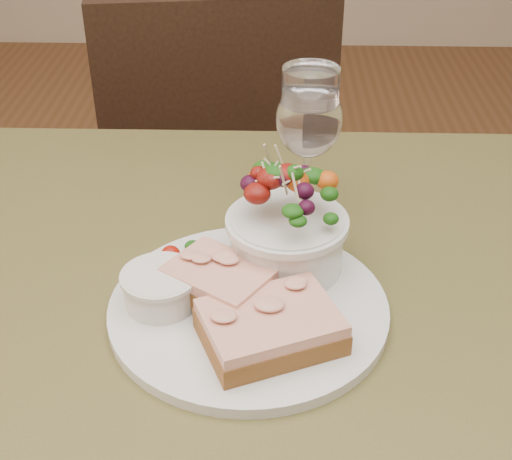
{
  "coord_description": "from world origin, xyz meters",
  "views": [
    {
      "loc": [
        0.03,
        -0.58,
        1.22
      ],
      "look_at": [
        0.02,
        0.04,
        0.81
      ],
      "focal_mm": 50.0,
      "sensor_mm": 36.0,
      "label": 1
    }
  ],
  "objects_px": {
    "cafe_table": "(240,368)",
    "dinner_plate": "(248,308)",
    "wine_glass": "(309,124)",
    "salad_bowl": "(287,219)",
    "sandwich_front": "(270,327)",
    "ramekin": "(161,287)",
    "sandwich_back": "(220,280)",
    "chair_far": "(218,246)"
  },
  "relations": [
    {
      "from": "wine_glass",
      "to": "salad_bowl",
      "type": "bearing_deg",
      "value": -101.51
    },
    {
      "from": "cafe_table",
      "to": "wine_glass",
      "type": "relative_size",
      "value": 4.57
    },
    {
      "from": "sandwich_back",
      "to": "wine_glass",
      "type": "distance_m",
      "value": 0.22
    },
    {
      "from": "sandwich_front",
      "to": "sandwich_back",
      "type": "relative_size",
      "value": 1.19
    },
    {
      "from": "cafe_table",
      "to": "dinner_plate",
      "type": "bearing_deg",
      "value": -65.89
    },
    {
      "from": "ramekin",
      "to": "salad_bowl",
      "type": "distance_m",
      "value": 0.15
    },
    {
      "from": "salad_bowl",
      "to": "wine_glass",
      "type": "distance_m",
      "value": 0.13
    },
    {
      "from": "chair_far",
      "to": "salad_bowl",
      "type": "distance_m",
      "value": 0.9
    },
    {
      "from": "cafe_table",
      "to": "salad_bowl",
      "type": "bearing_deg",
      "value": 39.8
    },
    {
      "from": "sandwich_back",
      "to": "wine_glass",
      "type": "height_order",
      "value": "wine_glass"
    },
    {
      "from": "sandwich_front",
      "to": "salad_bowl",
      "type": "bearing_deg",
      "value": 59.85
    },
    {
      "from": "salad_bowl",
      "to": "dinner_plate",
      "type": "bearing_deg",
      "value": -120.1
    },
    {
      "from": "chair_far",
      "to": "dinner_plate",
      "type": "distance_m",
      "value": 0.91
    },
    {
      "from": "chair_far",
      "to": "wine_glass",
      "type": "relative_size",
      "value": 5.14
    },
    {
      "from": "wine_glass",
      "to": "cafe_table",
      "type": "bearing_deg",
      "value": -114.47
    },
    {
      "from": "salad_bowl",
      "to": "sandwich_front",
      "type": "bearing_deg",
      "value": -97.39
    },
    {
      "from": "salad_bowl",
      "to": "wine_glass",
      "type": "height_order",
      "value": "wine_glass"
    },
    {
      "from": "ramekin",
      "to": "wine_glass",
      "type": "distance_m",
      "value": 0.26
    },
    {
      "from": "dinner_plate",
      "to": "salad_bowl",
      "type": "bearing_deg",
      "value": 59.9
    },
    {
      "from": "dinner_plate",
      "to": "ramekin",
      "type": "height_order",
      "value": "ramekin"
    },
    {
      "from": "chair_far",
      "to": "ramekin",
      "type": "bearing_deg",
      "value": 82.84
    },
    {
      "from": "sandwich_back",
      "to": "ramekin",
      "type": "bearing_deg",
      "value": -137.03
    },
    {
      "from": "dinner_plate",
      "to": "chair_far",
      "type": "bearing_deg",
      "value": 97.39
    },
    {
      "from": "wine_glass",
      "to": "sandwich_front",
      "type": "bearing_deg",
      "value": -99.48
    },
    {
      "from": "sandwich_front",
      "to": "sandwich_back",
      "type": "distance_m",
      "value": 0.08
    },
    {
      "from": "chair_far",
      "to": "ramekin",
      "type": "xyz_separation_m",
      "value": [
        0.01,
        -0.78,
        0.49
      ]
    },
    {
      "from": "ramekin",
      "to": "wine_glass",
      "type": "xyz_separation_m",
      "value": [
        0.15,
        0.19,
        0.09
      ]
    },
    {
      "from": "cafe_table",
      "to": "sandwich_back",
      "type": "xyz_separation_m",
      "value": [
        -0.02,
        -0.02,
        0.14
      ]
    },
    {
      "from": "cafe_table",
      "to": "chair_far",
      "type": "xyz_separation_m",
      "value": [
        -0.09,
        0.75,
        -0.36
      ]
    },
    {
      "from": "ramekin",
      "to": "salad_bowl",
      "type": "bearing_deg",
      "value": 28.02
    },
    {
      "from": "salad_bowl",
      "to": "sandwich_back",
      "type": "bearing_deg",
      "value": -139.22
    },
    {
      "from": "ramekin",
      "to": "chair_far",
      "type": "bearing_deg",
      "value": 91.0
    },
    {
      "from": "cafe_table",
      "to": "sandwich_front",
      "type": "bearing_deg",
      "value": -66.87
    },
    {
      "from": "chair_far",
      "to": "wine_glass",
      "type": "xyz_separation_m",
      "value": [
        0.16,
        -0.59,
        0.58
      ]
    },
    {
      "from": "chair_far",
      "to": "sandwich_front",
      "type": "distance_m",
      "value": 0.97
    },
    {
      "from": "chair_far",
      "to": "sandwich_back",
      "type": "xyz_separation_m",
      "value": [
        0.07,
        -0.77,
        0.49
      ]
    },
    {
      "from": "cafe_table",
      "to": "sandwich_front",
      "type": "height_order",
      "value": "sandwich_front"
    },
    {
      "from": "chair_far",
      "to": "sandwich_back",
      "type": "relative_size",
      "value": 7.21
    },
    {
      "from": "ramekin",
      "to": "dinner_plate",
      "type": "bearing_deg",
      "value": 0.68
    },
    {
      "from": "sandwich_front",
      "to": "sandwich_back",
      "type": "xyz_separation_m",
      "value": [
        -0.05,
        0.06,
        0.01
      ]
    },
    {
      "from": "chair_far",
      "to": "sandwich_front",
      "type": "relative_size",
      "value": 6.04
    },
    {
      "from": "sandwich_front",
      "to": "wine_glass",
      "type": "relative_size",
      "value": 0.85
    }
  ]
}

